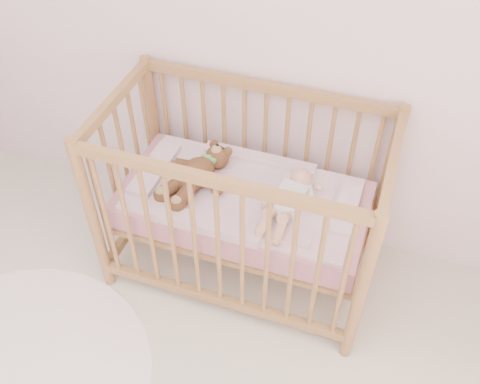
% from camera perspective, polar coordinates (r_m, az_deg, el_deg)
% --- Properties ---
extents(crib, '(1.36, 0.76, 1.00)m').
position_cam_1_polar(crib, '(2.67, 0.35, -1.12)').
color(crib, olive).
rests_on(crib, floor).
extents(mattress, '(1.22, 0.62, 0.13)m').
position_cam_1_polar(mattress, '(2.68, 0.35, -1.34)').
color(mattress, '#CF818D').
rests_on(mattress, crib).
extents(blanket, '(1.10, 0.58, 0.06)m').
position_cam_1_polar(blanket, '(2.63, 0.36, -0.21)').
color(blanket, '#E79FB4').
rests_on(blanket, mattress).
extents(baby, '(0.30, 0.53, 0.12)m').
position_cam_1_polar(baby, '(2.52, 5.28, -0.53)').
color(baby, white).
rests_on(baby, blanket).
extents(teddy_bear, '(0.49, 0.58, 0.14)m').
position_cam_1_polar(teddy_bear, '(2.62, -4.80, 2.04)').
color(teddy_bear, brown).
rests_on(teddy_bear, blanket).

